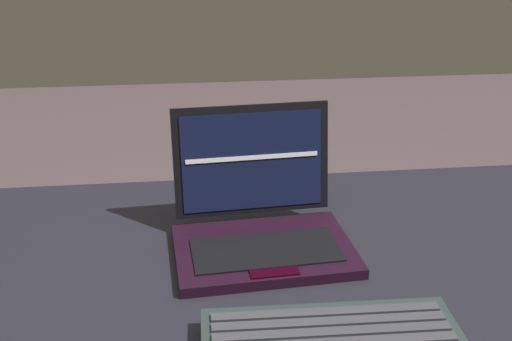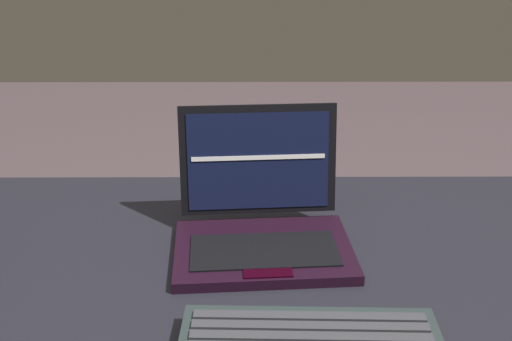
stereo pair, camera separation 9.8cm
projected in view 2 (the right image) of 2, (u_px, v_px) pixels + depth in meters
desk at (275, 325)px, 1.03m from camera, size 1.58×0.76×0.75m
laptop_front at (262, 223)px, 1.05m from camera, size 0.31×0.25×0.22m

